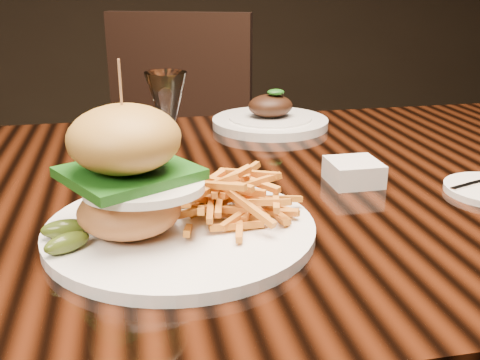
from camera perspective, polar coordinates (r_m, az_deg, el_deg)
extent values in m
cube|color=black|center=(0.88, -1.61, -1.66)|extent=(1.60, 0.90, 0.04)
cube|color=black|center=(1.64, 22.51, -6.89)|extent=(0.06, 0.06, 0.71)
cylinder|color=white|center=(0.70, -6.07, -4.97)|extent=(0.33, 0.33, 0.01)
ellipsoid|color=#9F6033|center=(0.68, -11.16, -3.07)|extent=(0.12, 0.12, 0.06)
ellipsoid|color=silver|center=(0.65, -9.69, -0.84)|extent=(0.14, 0.11, 0.01)
ellipsoid|color=orange|center=(0.65, -7.25, -0.36)|extent=(0.03, 0.03, 0.01)
cube|color=#226318|center=(0.66, -11.41, 0.41)|extent=(0.18, 0.18, 0.01)
ellipsoid|color=olive|center=(0.65, -11.68, 4.14)|extent=(0.13, 0.13, 0.08)
cylinder|color=#9B6E48|center=(0.64, -11.92, 7.49)|extent=(0.00, 0.00, 0.10)
ellipsoid|color=#2B3C10|center=(0.65, -17.17, -6.10)|extent=(0.06, 0.05, 0.02)
ellipsoid|color=#2B3C10|center=(0.69, -17.40, -4.72)|extent=(0.06, 0.03, 0.02)
cube|color=silver|center=(0.92, 23.12, -0.19)|extent=(0.11, 0.05, 0.00)
cube|color=white|center=(0.88, 11.46, 0.80)|extent=(0.10, 0.10, 0.04)
cylinder|color=white|center=(0.89, -7.10, 0.01)|extent=(0.06, 0.06, 0.00)
cylinder|color=white|center=(0.87, -7.23, 2.84)|extent=(0.01, 0.01, 0.09)
cone|color=white|center=(0.85, -7.47, 8.20)|extent=(0.06, 0.06, 0.08)
cylinder|color=white|center=(1.20, 3.07, 5.83)|extent=(0.25, 0.25, 0.02)
cylinder|color=white|center=(1.20, 3.07, 5.92)|extent=(0.18, 0.18, 0.02)
ellipsoid|color=black|center=(1.19, 3.10, 7.54)|extent=(0.09, 0.08, 0.05)
ellipsoid|color=#226318|center=(1.18, 3.66, 8.90)|extent=(0.04, 0.03, 0.01)
cube|color=black|center=(1.71, -7.60, -0.78)|extent=(0.59, 0.59, 0.06)
cube|color=black|center=(1.84, -6.06, 8.83)|extent=(0.45, 0.21, 0.50)
cylinder|color=black|center=(1.71, -15.30, -9.68)|extent=(0.04, 0.04, 0.45)
cylinder|color=black|center=(1.60, -2.58, -11.14)|extent=(0.04, 0.04, 0.45)
cylinder|color=black|center=(2.02, -10.93, -4.53)|extent=(0.04, 0.04, 0.45)
cylinder|color=black|center=(1.93, -0.24, -5.39)|extent=(0.04, 0.04, 0.45)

